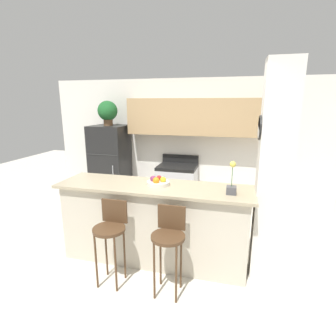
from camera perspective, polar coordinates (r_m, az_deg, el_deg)
The scene contains 11 objects.
ground_plane at distance 3.82m, azimuth -2.94°, elevation -19.14°, with size 14.00×14.00×0.00m, color beige.
wall_back at distance 5.19m, azimuth 4.90°, elevation 7.51°, with size 5.60×0.38×2.55m.
pillar_right at distance 3.23m, azimuth 21.93°, elevation -1.55°, with size 0.38×0.32×2.55m.
counter_bar at distance 3.56m, azimuth -3.05°, elevation -11.90°, with size 2.52×0.68×1.06m.
refrigerator at distance 5.52m, azimuth -12.39°, elevation 0.45°, with size 0.68×0.68×1.65m.
stove_range at distance 5.19m, azimuth 2.01°, elevation -4.27°, with size 0.74×0.61×1.07m.
bar_stool_left at distance 3.16m, azimuth -12.36°, elevation -13.00°, with size 0.37×0.37×0.99m.
bar_stool_right at distance 2.94m, azimuth 0.20°, elevation -14.87°, with size 0.37×0.37×0.99m.
potted_plant_on_fridge at distance 5.38m, azimuth -13.01°, elevation 11.88°, with size 0.38×0.38×0.48m.
orchid_vase at distance 3.10m, azimuth 13.68°, elevation -3.47°, with size 0.11×0.11×0.39m.
fruit_bowl at distance 3.36m, azimuth -2.21°, elevation -3.05°, with size 0.29×0.29×0.12m.
Camera 1 is at (0.99, -3.04, 2.09)m, focal length 28.00 mm.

